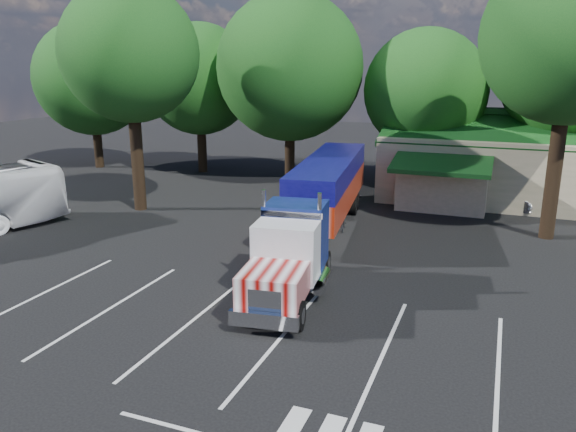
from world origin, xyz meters
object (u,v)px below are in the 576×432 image
(silver_sedan, at_px, (503,196))
(semi_truck, at_px, (321,198))
(bicycle, at_px, (343,222))
(woman, at_px, (301,247))

(silver_sedan, bearing_deg, semi_truck, 171.67)
(bicycle, bearing_deg, semi_truck, -114.42)
(semi_truck, distance_m, bicycle, 2.99)
(semi_truck, xyz_separation_m, woman, (0.38, -3.80, -1.22))
(woman, bearing_deg, semi_truck, -4.58)
(woman, relative_size, bicycle, 1.21)
(semi_truck, height_order, silver_sedan, semi_truck)
(woman, xyz_separation_m, silver_sedan, (7.68, 14.00, -0.27))
(semi_truck, distance_m, woman, 4.01)
(semi_truck, bearing_deg, bicycle, 71.00)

